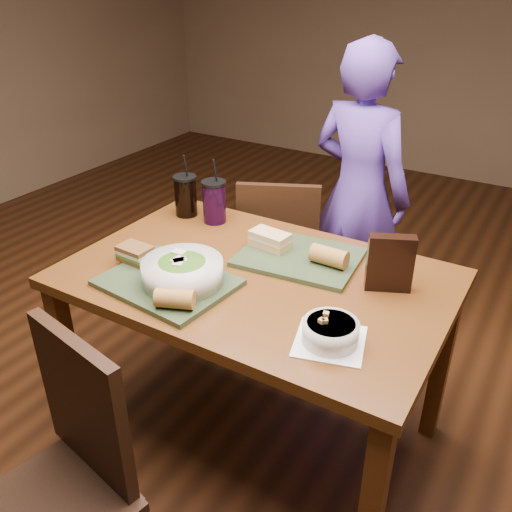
{
  "coord_description": "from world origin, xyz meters",
  "views": [
    {
      "loc": [
        0.83,
        -1.38,
        1.69
      ],
      "look_at": [
        0.0,
        0.0,
        0.82
      ],
      "focal_mm": 38.0,
      "sensor_mm": 36.0,
      "label": 1
    }
  ],
  "objects_px": {
    "tray_far": "(299,257)",
    "baguette_near": "(175,299)",
    "soup_bowl": "(330,332)",
    "sandwich_near": "(135,253)",
    "tray_near": "(167,282)",
    "chip_bag": "(390,263)",
    "baguette_far": "(329,256)",
    "chair_near": "(67,471)",
    "cup_berry": "(214,201)",
    "chair_far": "(286,254)",
    "sandwich_far": "(270,239)",
    "salad_bowl": "(182,270)",
    "cup_cola": "(186,195)",
    "dining_table": "(256,296)",
    "diner": "(359,193)"
  },
  "relations": [
    {
      "from": "tray_far",
      "to": "baguette_far",
      "type": "bearing_deg",
      "value": -5.06
    },
    {
      "from": "chair_near",
      "to": "cup_berry",
      "type": "distance_m",
      "value": 1.15
    },
    {
      "from": "baguette_near",
      "to": "chip_bag",
      "type": "height_order",
      "value": "chip_bag"
    },
    {
      "from": "soup_bowl",
      "to": "cup_cola",
      "type": "bearing_deg",
      "value": 150.74
    },
    {
      "from": "dining_table",
      "to": "cup_berry",
      "type": "distance_m",
      "value": 0.5
    },
    {
      "from": "chair_near",
      "to": "soup_bowl",
      "type": "height_order",
      "value": "chair_near"
    },
    {
      "from": "cup_cola",
      "to": "baguette_far",
      "type": "bearing_deg",
      "value": -9.42
    },
    {
      "from": "dining_table",
      "to": "sandwich_far",
      "type": "distance_m",
      "value": 0.23
    },
    {
      "from": "chair_near",
      "to": "sandwich_far",
      "type": "relative_size",
      "value": 5.64
    },
    {
      "from": "chip_bag",
      "to": "baguette_far",
      "type": "bearing_deg",
      "value": 149.76
    },
    {
      "from": "chair_far",
      "to": "tray_far",
      "type": "xyz_separation_m",
      "value": [
        0.3,
        -0.47,
        0.28
      ]
    },
    {
      "from": "dining_table",
      "to": "tray_far",
      "type": "distance_m",
      "value": 0.21
    },
    {
      "from": "chair_near",
      "to": "chair_far",
      "type": "relative_size",
      "value": 1.02
    },
    {
      "from": "chair_near",
      "to": "salad_bowl",
      "type": "relative_size",
      "value": 3.27
    },
    {
      "from": "salad_bowl",
      "to": "cup_cola",
      "type": "height_order",
      "value": "cup_cola"
    },
    {
      "from": "tray_far",
      "to": "soup_bowl",
      "type": "bearing_deg",
      "value": -52.77
    },
    {
      "from": "salad_bowl",
      "to": "tray_far",
      "type": "bearing_deg",
      "value": 56.76
    },
    {
      "from": "chair_far",
      "to": "salad_bowl",
      "type": "relative_size",
      "value": 3.21
    },
    {
      "from": "sandwich_near",
      "to": "baguette_far",
      "type": "distance_m",
      "value": 0.68
    },
    {
      "from": "diner",
      "to": "sandwich_far",
      "type": "relative_size",
      "value": 9.31
    },
    {
      "from": "salad_bowl",
      "to": "chip_bag",
      "type": "xyz_separation_m",
      "value": [
        0.58,
        0.33,
        0.03
      ]
    },
    {
      "from": "sandwich_near",
      "to": "sandwich_far",
      "type": "xyz_separation_m",
      "value": [
        0.35,
        0.34,
        0.0
      ]
    },
    {
      "from": "tray_far",
      "to": "baguette_far",
      "type": "height_order",
      "value": "baguette_far"
    },
    {
      "from": "tray_near",
      "to": "cup_berry",
      "type": "bearing_deg",
      "value": 107.34
    },
    {
      "from": "chair_far",
      "to": "cup_berry",
      "type": "xyz_separation_m",
      "value": [
        -0.15,
        -0.36,
        0.37
      ]
    },
    {
      "from": "tray_near",
      "to": "salad_bowl",
      "type": "distance_m",
      "value": 0.08
    },
    {
      "from": "soup_bowl",
      "to": "chip_bag",
      "type": "height_order",
      "value": "chip_bag"
    },
    {
      "from": "cup_cola",
      "to": "dining_table",
      "type": "bearing_deg",
      "value": -28.48
    },
    {
      "from": "chair_near",
      "to": "soup_bowl",
      "type": "xyz_separation_m",
      "value": [
        0.5,
        0.56,
        0.3
      ]
    },
    {
      "from": "chair_near",
      "to": "sandwich_near",
      "type": "relative_size",
      "value": 7.16
    },
    {
      "from": "cup_cola",
      "to": "sandwich_near",
      "type": "bearing_deg",
      "value": -75.37
    },
    {
      "from": "salad_bowl",
      "to": "sandwich_far",
      "type": "distance_m",
      "value": 0.39
    },
    {
      "from": "dining_table",
      "to": "soup_bowl",
      "type": "xyz_separation_m",
      "value": [
        0.38,
        -0.22,
        0.13
      ]
    },
    {
      "from": "baguette_far",
      "to": "salad_bowl",
      "type": "bearing_deg",
      "value": -135.31
    },
    {
      "from": "soup_bowl",
      "to": "tray_near",
      "type": "bearing_deg",
      "value": 179.44
    },
    {
      "from": "sandwich_near",
      "to": "baguette_near",
      "type": "relative_size",
      "value": 1.02
    },
    {
      "from": "chair_near",
      "to": "sandwich_near",
      "type": "height_order",
      "value": "chair_near"
    },
    {
      "from": "soup_bowl",
      "to": "baguette_far",
      "type": "bearing_deg",
      "value": 114.98
    },
    {
      "from": "salad_bowl",
      "to": "chip_bag",
      "type": "height_order",
      "value": "chip_bag"
    },
    {
      "from": "chair_near",
      "to": "baguette_far",
      "type": "bearing_deg",
      "value": 70.79
    },
    {
      "from": "soup_bowl",
      "to": "sandwich_far",
      "type": "bearing_deg",
      "value": 136.95
    },
    {
      "from": "soup_bowl",
      "to": "sandwich_near",
      "type": "bearing_deg",
      "value": 175.91
    },
    {
      "from": "dining_table",
      "to": "chip_bag",
      "type": "bearing_deg",
      "value": 18.31
    },
    {
      "from": "tray_far",
      "to": "sandwich_near",
      "type": "xyz_separation_m",
      "value": [
        -0.48,
        -0.34,
        0.04
      ]
    },
    {
      "from": "tray_far",
      "to": "baguette_near",
      "type": "bearing_deg",
      "value": -108.94
    },
    {
      "from": "diner",
      "to": "salad_bowl",
      "type": "bearing_deg",
      "value": 93.53
    },
    {
      "from": "chair_far",
      "to": "baguette_far",
      "type": "bearing_deg",
      "value": -49.06
    },
    {
      "from": "tray_near",
      "to": "chip_bag",
      "type": "height_order",
      "value": "chip_bag"
    },
    {
      "from": "tray_near",
      "to": "sandwich_far",
      "type": "bearing_deg",
      "value": 66.26
    },
    {
      "from": "baguette_near",
      "to": "sandwich_near",
      "type": "bearing_deg",
      "value": 152.23
    }
  ]
}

